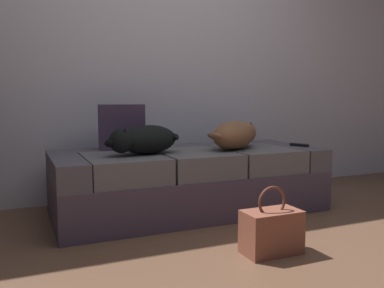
{
  "coord_description": "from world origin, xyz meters",
  "views": [
    {
      "loc": [
        -1.19,
        -1.64,
        0.85
      ],
      "look_at": [
        0.0,
        1.09,
        0.52
      ],
      "focal_mm": 38.01,
      "sensor_mm": 36.0,
      "label": 1
    }
  ],
  "objects_px": {
    "handbag": "(271,231)",
    "throw_pillow": "(122,127)",
    "tv_remote": "(299,145)",
    "dog_dark": "(144,140)",
    "dog_tan": "(235,135)",
    "couch": "(189,181)"
  },
  "relations": [
    {
      "from": "couch",
      "to": "throw_pillow",
      "type": "relative_size",
      "value": 5.84
    },
    {
      "from": "tv_remote",
      "to": "handbag",
      "type": "bearing_deg",
      "value": -156.52
    },
    {
      "from": "couch",
      "to": "dog_tan",
      "type": "distance_m",
      "value": 0.5
    },
    {
      "from": "couch",
      "to": "tv_remote",
      "type": "xyz_separation_m",
      "value": [
        0.91,
        -0.14,
        0.25
      ]
    },
    {
      "from": "dog_dark",
      "to": "dog_tan",
      "type": "height_order",
      "value": "dog_tan"
    },
    {
      "from": "couch",
      "to": "tv_remote",
      "type": "relative_size",
      "value": 13.24
    },
    {
      "from": "dog_tan",
      "to": "handbag",
      "type": "relative_size",
      "value": 1.5
    },
    {
      "from": "dog_dark",
      "to": "tv_remote",
      "type": "relative_size",
      "value": 3.84
    },
    {
      "from": "dog_tan",
      "to": "dog_dark",
      "type": "bearing_deg",
      "value": -178.1
    },
    {
      "from": "dog_tan",
      "to": "handbag",
      "type": "distance_m",
      "value": 1.04
    },
    {
      "from": "dog_tan",
      "to": "handbag",
      "type": "xyz_separation_m",
      "value": [
        -0.27,
        -0.89,
        -0.45
      ]
    },
    {
      "from": "couch",
      "to": "tv_remote",
      "type": "distance_m",
      "value": 0.95
    },
    {
      "from": "throw_pillow",
      "to": "handbag",
      "type": "distance_m",
      "value": 1.4
    },
    {
      "from": "throw_pillow",
      "to": "handbag",
      "type": "bearing_deg",
      "value": -65.78
    },
    {
      "from": "tv_remote",
      "to": "throw_pillow",
      "type": "relative_size",
      "value": 0.44
    },
    {
      "from": "couch",
      "to": "dog_dark",
      "type": "relative_size",
      "value": 3.45
    },
    {
      "from": "tv_remote",
      "to": "handbag",
      "type": "relative_size",
      "value": 0.4
    },
    {
      "from": "dog_tan",
      "to": "throw_pillow",
      "type": "relative_size",
      "value": 1.67
    },
    {
      "from": "dog_dark",
      "to": "tv_remote",
      "type": "height_order",
      "value": "dog_dark"
    },
    {
      "from": "handbag",
      "to": "throw_pillow",
      "type": "bearing_deg",
      "value": 114.22
    },
    {
      "from": "tv_remote",
      "to": "handbag",
      "type": "distance_m",
      "value": 1.22
    },
    {
      "from": "couch",
      "to": "dog_tan",
      "type": "relative_size",
      "value": 3.5
    }
  ]
}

